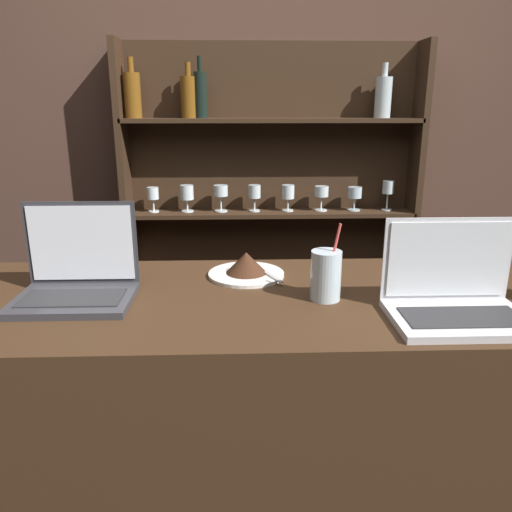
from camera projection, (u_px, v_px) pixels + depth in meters
bar_counter at (291, 456)px, 1.46m from camera, size 1.96×0.64×1.01m
back_wall at (267, 135)px, 2.48m from camera, size 7.00×0.06×2.70m
back_shelf at (268, 218)px, 2.52m from camera, size 1.44×0.18×1.78m
laptop_near at (77, 278)px, 1.29m from camera, size 0.29×0.22×0.24m
laptop_far at (456, 297)px, 1.17m from camera, size 0.32×0.22×0.23m
cake_plate at (246, 267)px, 1.46m from camera, size 0.22×0.22×0.07m
water_glass at (326, 275)px, 1.27m from camera, size 0.08×0.08×0.20m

